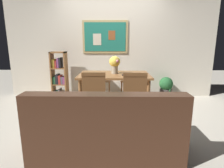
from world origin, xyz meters
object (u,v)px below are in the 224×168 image
(potted_ivy, at_px, (166,87))
(dining_chair_near_left, at_px, (95,93))
(leather_couch, at_px, (106,129))
(tv_remote, at_px, (126,75))
(dining_table, at_px, (114,78))
(dining_chair_near_right, at_px, (134,94))
(bookshelf, at_px, (60,78))
(dining_chair_far_left, at_px, (103,76))
(dining_chair_far_right, at_px, (128,76))
(flower_vase, at_px, (115,63))

(potted_ivy, bearing_deg, dining_chair_near_left, -136.93)
(leather_couch, bearing_deg, tv_remote, 77.45)
(leather_couch, xyz_separation_m, potted_ivy, (1.40, 2.38, -0.03))
(dining_table, height_order, dining_chair_near_right, dining_chair_near_right)
(dining_table, xyz_separation_m, potted_ivy, (1.30, 0.70, -0.36))
(dining_chair_near_left, bearing_deg, bookshelf, 126.19)
(dining_chair_far_left, relative_size, leather_couch, 0.51)
(leather_couch, bearing_deg, dining_chair_far_right, 79.86)
(potted_ivy, bearing_deg, leather_couch, -120.42)
(dining_chair_far_right, xyz_separation_m, leather_couch, (-0.45, -2.53, -0.23))
(dining_table, xyz_separation_m, leather_couch, (-0.10, -1.68, -0.33))
(dining_chair_near_left, relative_size, potted_ivy, 1.70)
(leather_couch, height_order, bookshelf, bookshelf)
(dining_chair_far_left, height_order, tv_remote, dining_chair_far_left)
(tv_remote, bearing_deg, dining_chair_far_right, 83.48)
(dining_chair_far_right, relative_size, potted_ivy, 1.70)
(dining_table, height_order, leather_couch, leather_couch)
(dining_chair_near_right, bearing_deg, dining_chair_far_left, 110.37)
(dining_chair_near_right, height_order, leather_couch, dining_chair_near_right)
(dining_table, distance_m, tv_remote, 0.31)
(dining_chair_near_left, xyz_separation_m, bookshelf, (-1.00, 1.36, -0.01))
(dining_chair_near_left, height_order, tv_remote, dining_chair_near_left)
(dining_chair_near_left, bearing_deg, tv_remote, 48.96)
(dining_table, bearing_deg, flower_vase, 82.66)
(bookshelf, bearing_deg, potted_ivy, 3.44)
(dining_table, relative_size, bookshelf, 1.26)
(potted_ivy, relative_size, tv_remote, 3.37)
(dining_chair_near_right, height_order, flower_vase, flower_vase)
(flower_vase, height_order, tv_remote, flower_vase)
(dining_chair_far_left, xyz_separation_m, potted_ivy, (1.59, -0.16, -0.26))
(dining_chair_near_right, height_order, dining_chair_near_left, same)
(dining_chair_near_left, distance_m, tv_remote, 0.88)
(tv_remote, bearing_deg, dining_chair_near_left, -131.04)
(leather_couch, distance_m, flower_vase, 1.86)
(dining_chair_near_left, distance_m, bookshelf, 1.69)
(dining_chair_far_left, bearing_deg, leather_couch, -85.66)
(dining_table, distance_m, dining_chair_far_right, 0.92)
(dining_table, distance_m, dining_chair_near_right, 0.91)
(dining_table, xyz_separation_m, tv_remote, (0.23, -0.17, 0.10))
(dining_table, distance_m, dining_chair_near_left, 0.89)
(dining_chair_near_left, height_order, flower_vase, flower_vase)
(potted_ivy, bearing_deg, tv_remote, -140.61)
(dining_table, height_order, dining_chair_near_left, dining_chair_near_left)
(dining_chair_far_left, bearing_deg, tv_remote, -62.86)
(leather_couch, distance_m, bookshelf, 2.55)
(bookshelf, xyz_separation_m, tv_remote, (1.56, -0.72, 0.22))
(dining_chair_near_left, xyz_separation_m, leather_couch, (0.23, -0.86, -0.23))
(potted_ivy, xyz_separation_m, flower_vase, (-1.29, -0.64, 0.67))
(dining_chair_far_right, xyz_separation_m, dining_chair_far_left, (-0.65, 0.01, 0.00))
(dining_chair_far_right, bearing_deg, potted_ivy, -8.96)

